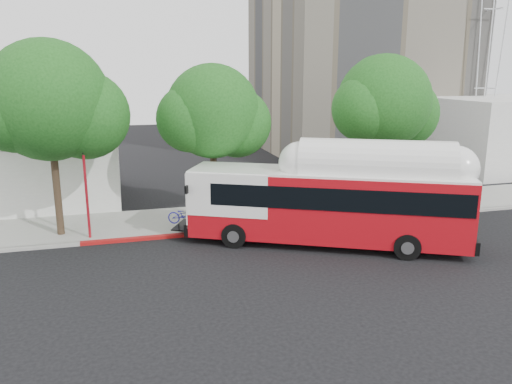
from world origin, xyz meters
TOP-DOWN VIEW (x-y plane):
  - ground at (0.00, 0.00)m, footprint 120.00×120.00m
  - sidewalk at (0.00, 6.50)m, footprint 60.00×5.00m
  - curb_strip at (0.00, 3.90)m, footprint 60.00×0.30m
  - red_curb_segment at (-3.00, 3.90)m, footprint 10.00×0.32m
  - street_tree_left at (-8.53, 5.56)m, footprint 6.67×5.80m
  - street_tree_mid at (-0.59, 6.06)m, footprint 5.75×5.00m
  - street_tree_right at (9.44, 5.86)m, footprint 6.21×5.40m
  - transit_bus at (3.58, 0.85)m, footprint 13.63×8.44m
  - signal_pole at (-7.56, 4.53)m, footprint 0.13×0.44m

SIDE VIEW (x-z plane):
  - ground at x=0.00m, z-range 0.00..0.00m
  - sidewalk at x=0.00m, z-range 0.00..0.15m
  - curb_strip at x=0.00m, z-range 0.00..0.15m
  - red_curb_segment at x=-3.00m, z-range 0.00..0.16m
  - transit_bus at x=3.58m, z-range -0.14..4.01m
  - signal_pole at x=-7.56m, z-range 0.06..4.70m
  - street_tree_mid at x=-0.59m, z-range 1.60..10.22m
  - street_tree_right at x=9.44m, z-range 1.67..10.85m
  - street_tree_left at x=-8.53m, z-range 1.73..11.47m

